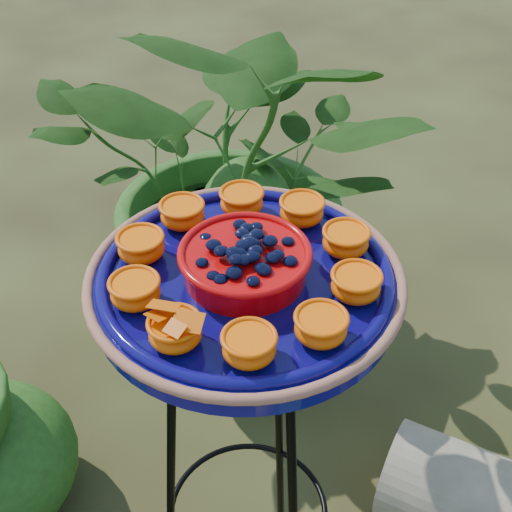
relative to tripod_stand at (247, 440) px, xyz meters
name	(u,v)px	position (x,y,z in m)	size (l,w,h in m)	color
tripod_stand	(247,440)	(0.00, 0.00, 0.00)	(0.35, 0.35, 0.79)	black
feeder_dish	(245,277)	(0.00, 0.00, 0.35)	(0.49, 0.49, 0.09)	#0A0759
shrub_back_left	(247,180)	(-0.50, 0.57, 0.00)	(0.87, 0.76, 0.97)	#214712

